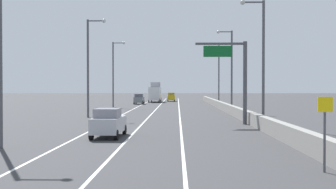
# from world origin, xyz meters

# --- Properties ---
(ground_plane) EXTENTS (320.00, 320.00, 0.00)m
(ground_plane) POSITION_xyz_m (0.00, 64.00, 0.00)
(ground_plane) COLOR #38383A
(lane_stripe_left) EXTENTS (0.16, 130.00, 0.00)m
(lane_stripe_left) POSITION_xyz_m (-5.50, 55.00, 0.00)
(lane_stripe_left) COLOR silver
(lane_stripe_left) RESTS_ON ground_plane
(lane_stripe_center) EXTENTS (0.16, 130.00, 0.00)m
(lane_stripe_center) POSITION_xyz_m (-2.00, 55.00, 0.00)
(lane_stripe_center) COLOR silver
(lane_stripe_center) RESTS_ON ground_plane
(lane_stripe_right) EXTENTS (0.16, 130.00, 0.00)m
(lane_stripe_right) POSITION_xyz_m (1.50, 55.00, 0.00)
(lane_stripe_right) COLOR silver
(lane_stripe_right) RESTS_ON ground_plane
(jersey_barrier_right) EXTENTS (0.60, 120.00, 1.10)m
(jersey_barrier_right) POSITION_xyz_m (7.95, 40.00, 0.55)
(jersey_barrier_right) COLOR gray
(jersey_barrier_right) RESTS_ON ground_plane
(overhead_sign_gantry) EXTENTS (4.68, 0.36, 7.50)m
(overhead_sign_gantry) POSITION_xyz_m (6.61, 33.90, 4.73)
(overhead_sign_gantry) COLOR #47474C
(overhead_sign_gantry) RESTS_ON ground_plane
(speed_advisory_sign) EXTENTS (0.60, 0.11, 3.00)m
(speed_advisory_sign) POSITION_xyz_m (7.05, 12.48, 1.76)
(speed_advisory_sign) COLOR #4C4C51
(speed_advisory_sign) RESTS_ON ground_plane
(lamp_post_right_second) EXTENTS (2.14, 0.44, 10.92)m
(lamp_post_right_second) POSITION_xyz_m (8.42, 32.28, 6.22)
(lamp_post_right_second) COLOR #4C4C51
(lamp_post_right_second) RESTS_ON ground_plane
(lamp_post_right_third) EXTENTS (2.14, 0.44, 10.92)m
(lamp_post_right_third) POSITION_xyz_m (8.21, 51.76, 6.22)
(lamp_post_right_third) COLOR #4C4C51
(lamp_post_right_third) RESTS_ON ground_plane
(lamp_post_right_fourth) EXTENTS (2.14, 0.44, 10.92)m
(lamp_post_right_fourth) POSITION_xyz_m (8.43, 71.25, 6.22)
(lamp_post_right_fourth) COLOR #4C4C51
(lamp_post_right_fourth) RESTS_ON ground_plane
(lamp_post_left_near) EXTENTS (2.14, 0.44, 10.92)m
(lamp_post_left_near) POSITION_xyz_m (-8.35, 18.79, 6.22)
(lamp_post_left_near) COLOR #4C4C51
(lamp_post_left_near) RESTS_ON ground_plane
(lamp_post_left_mid) EXTENTS (2.14, 0.44, 10.92)m
(lamp_post_left_mid) POSITION_xyz_m (-8.46, 42.17, 6.22)
(lamp_post_left_mid) COLOR #4C4C51
(lamp_post_left_mid) RESTS_ON ground_plane
(lamp_post_left_far) EXTENTS (2.14, 0.44, 10.92)m
(lamp_post_left_far) POSITION_xyz_m (-9.24, 65.56, 6.22)
(lamp_post_left_far) COLOR #4C4C51
(lamp_post_left_far) RESTS_ON ground_plane
(car_yellow_0) EXTENTS (1.87, 4.37, 2.04)m
(car_yellow_0) POSITION_xyz_m (-0.21, 94.32, 1.01)
(car_yellow_0) COLOR gold
(car_yellow_0) RESTS_ON ground_plane
(car_gray_1) EXTENTS (1.86, 4.16, 2.02)m
(car_gray_1) POSITION_xyz_m (-6.32, 78.29, 1.00)
(car_gray_1) COLOR slate
(car_gray_1) RESTS_ON ground_plane
(car_silver_2) EXTENTS (1.96, 4.29, 1.95)m
(car_silver_2) POSITION_xyz_m (-3.43, 23.94, 0.97)
(car_silver_2) COLOR #B7B7BC
(car_silver_2) RESTS_ON ground_plane
(box_truck) EXTENTS (2.58, 8.18, 4.47)m
(box_truck) POSITION_xyz_m (-3.76, 89.83, 2.05)
(box_truck) COLOR silver
(box_truck) RESTS_ON ground_plane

